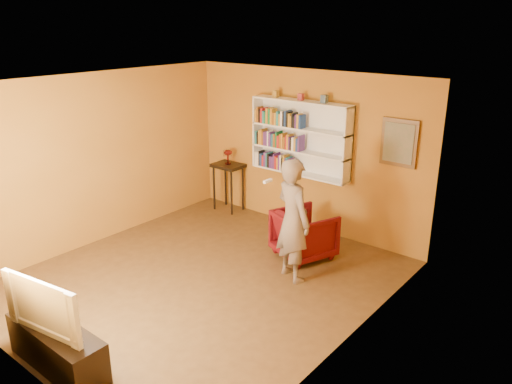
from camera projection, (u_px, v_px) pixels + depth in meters
room_shell at (199, 212)px, 6.64m from camera, size 5.30×5.80×2.88m
bookshelf at (302, 138)px, 8.22m from camera, size 1.80×0.29×1.23m
books_row_lower at (275, 161)px, 8.57m from camera, size 0.78×0.19×0.27m
books_row_middle at (279, 140)px, 8.40m from camera, size 0.92×0.19×0.27m
books_row_upper at (279, 118)px, 8.28m from camera, size 0.94×0.18×0.26m
ornament_left at (276, 94)px, 8.25m from camera, size 0.08×0.08×0.12m
ornament_centre at (301, 97)px, 7.95m from camera, size 0.08×0.08×0.11m
ornament_right at (324, 99)px, 7.69m from camera, size 0.09×0.09×0.13m
framed_painting at (399, 143)px, 7.22m from camera, size 0.55×0.05×0.70m
console_table at (228, 172)px, 9.29m from camera, size 0.55×0.42×0.90m
ruby_lustre at (228, 154)px, 9.17m from camera, size 0.17×0.17×0.27m
armchair at (304, 234)px, 7.55m from camera, size 1.02×1.03×0.73m
person at (293, 220)px, 6.76m from camera, size 0.74×0.61×1.73m
game_remote at (268, 181)px, 6.56m from camera, size 0.04×0.15×0.04m
tv_cabinet at (57, 347)px, 5.17m from camera, size 1.30×0.39×0.47m
television at (50, 303)px, 4.99m from camera, size 1.04×0.30×0.60m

